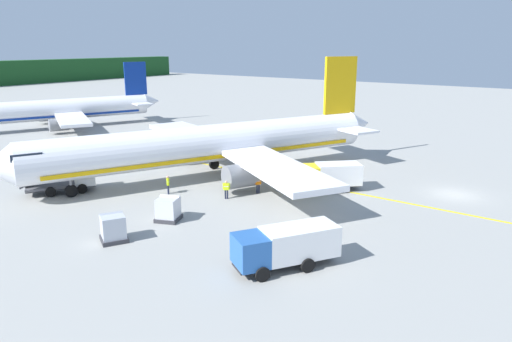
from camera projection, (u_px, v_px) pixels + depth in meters
ground at (117, 137)px, 70.08m from camera, size 240.00×320.00×0.20m
airliner_foreground at (216, 144)px, 48.09m from camera, size 39.27×33.09×11.90m
airliner_mid_apron at (54, 110)px, 75.81m from camera, size 34.48×28.98×10.30m
service_truck_fuel at (329, 175)px, 43.84m from camera, size 5.60×5.76×2.53m
service_truck_baggage at (73, 179)px, 43.61m from camera, size 6.27×4.97×2.61m
service_truck_catering at (286, 245)px, 28.54m from camera, size 6.68×5.26×2.51m
cargo_container_near at (113, 228)px, 32.55m from camera, size 2.36×2.36×2.00m
cargo_container_mid at (168, 209)px, 36.39m from camera, size 2.28×2.28×1.93m
crew_marshaller at (258, 183)px, 42.97m from camera, size 0.52×0.45×1.70m
crew_loader_left at (281, 165)px, 49.38m from camera, size 0.38×0.59×1.73m
crew_loader_right at (168, 183)px, 42.80m from camera, size 0.46×0.52×1.71m
crew_supervisor at (226, 188)px, 41.45m from camera, size 0.45×0.53×1.66m
apron_guide_line at (271, 177)px, 48.62m from camera, size 0.30×60.00×0.01m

